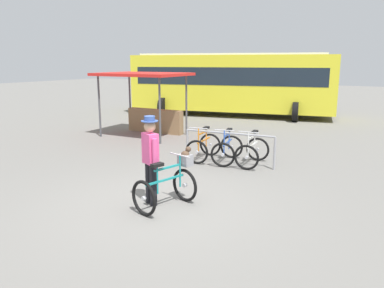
{
  "coord_description": "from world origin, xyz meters",
  "views": [
    {
      "loc": [
        4.07,
        -5.71,
        2.72
      ],
      "look_at": [
        0.12,
        1.1,
        1.0
      ],
      "focal_mm": 35.68,
      "sensor_mm": 36.0,
      "label": 1
    }
  ],
  "objects_px": {
    "racked_bike_white": "(252,152)",
    "person_with_featured_bike": "(150,157)",
    "featured_bicycle": "(170,182)",
    "racked_bike_orange": "(204,147)",
    "racked_bike_blue": "(227,149)",
    "bus_distant": "(232,81)",
    "market_stall": "(149,97)"
  },
  "relations": [
    {
      "from": "racked_bike_orange",
      "to": "racked_bike_white",
      "type": "bearing_deg",
      "value": 5.26
    },
    {
      "from": "racked_bike_blue",
      "to": "featured_bicycle",
      "type": "height_order",
      "value": "featured_bicycle"
    },
    {
      "from": "racked_bike_blue",
      "to": "racked_bike_white",
      "type": "bearing_deg",
      "value": 5.26
    },
    {
      "from": "featured_bicycle",
      "to": "person_with_featured_bike",
      "type": "xyz_separation_m",
      "value": [
        -0.38,
        -0.08,
        0.46
      ]
    },
    {
      "from": "racked_bike_white",
      "to": "bus_distant",
      "type": "xyz_separation_m",
      "value": [
        -4.47,
        8.51,
        1.37
      ]
    },
    {
      "from": "racked_bike_white",
      "to": "bus_distant",
      "type": "relative_size",
      "value": 0.11
    },
    {
      "from": "featured_bicycle",
      "to": "racked_bike_orange",
      "type": "bearing_deg",
      "value": 108.22
    },
    {
      "from": "person_with_featured_bike",
      "to": "bus_distant",
      "type": "height_order",
      "value": "bus_distant"
    },
    {
      "from": "racked_bike_orange",
      "to": "featured_bicycle",
      "type": "xyz_separation_m",
      "value": [
        1.13,
        -3.42,
        0.12
      ]
    },
    {
      "from": "racked_bike_white",
      "to": "market_stall",
      "type": "relative_size",
      "value": 0.36
    },
    {
      "from": "racked_bike_white",
      "to": "featured_bicycle",
      "type": "height_order",
      "value": "featured_bicycle"
    },
    {
      "from": "racked_bike_blue",
      "to": "featured_bicycle",
      "type": "bearing_deg",
      "value": -82.98
    },
    {
      "from": "racked_bike_orange",
      "to": "featured_bicycle",
      "type": "height_order",
      "value": "featured_bicycle"
    },
    {
      "from": "featured_bicycle",
      "to": "person_with_featured_bike",
      "type": "distance_m",
      "value": 0.61
    },
    {
      "from": "person_with_featured_bike",
      "to": "bus_distant",
      "type": "xyz_separation_m",
      "value": [
        -3.82,
        12.14,
        0.79
      ]
    },
    {
      "from": "bus_distant",
      "to": "market_stall",
      "type": "bearing_deg",
      "value": -94.78
    },
    {
      "from": "person_with_featured_bike",
      "to": "bus_distant",
      "type": "bearing_deg",
      "value": 107.48
    },
    {
      "from": "racked_bike_white",
      "to": "bus_distant",
      "type": "distance_m",
      "value": 9.71
    },
    {
      "from": "market_stall",
      "to": "racked_bike_orange",
      "type": "bearing_deg",
      "value": -32.92
    },
    {
      "from": "racked_bike_white",
      "to": "market_stall",
      "type": "bearing_deg",
      "value": 156.2
    },
    {
      "from": "racked_bike_blue",
      "to": "racked_bike_white",
      "type": "relative_size",
      "value": 1.03
    },
    {
      "from": "racked_bike_blue",
      "to": "bus_distant",
      "type": "height_order",
      "value": "bus_distant"
    },
    {
      "from": "person_with_featured_bike",
      "to": "bus_distant",
      "type": "relative_size",
      "value": 0.17
    },
    {
      "from": "featured_bicycle",
      "to": "bus_distant",
      "type": "height_order",
      "value": "bus_distant"
    },
    {
      "from": "bus_distant",
      "to": "featured_bicycle",
      "type": "bearing_deg",
      "value": -70.77
    },
    {
      "from": "racked_bike_blue",
      "to": "featured_bicycle",
      "type": "relative_size",
      "value": 0.95
    },
    {
      "from": "featured_bicycle",
      "to": "market_stall",
      "type": "xyz_separation_m",
      "value": [
        -4.73,
        5.75,
        0.91
      ]
    },
    {
      "from": "featured_bicycle",
      "to": "bus_distant",
      "type": "distance_m",
      "value": 12.83
    },
    {
      "from": "racked_bike_orange",
      "to": "racked_bike_white",
      "type": "relative_size",
      "value": 1.0
    },
    {
      "from": "person_with_featured_bike",
      "to": "featured_bicycle",
      "type": "bearing_deg",
      "value": 12.29
    },
    {
      "from": "featured_bicycle",
      "to": "market_stall",
      "type": "height_order",
      "value": "market_stall"
    },
    {
      "from": "racked_bike_white",
      "to": "person_with_featured_bike",
      "type": "distance_m",
      "value": 3.74
    }
  ]
}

